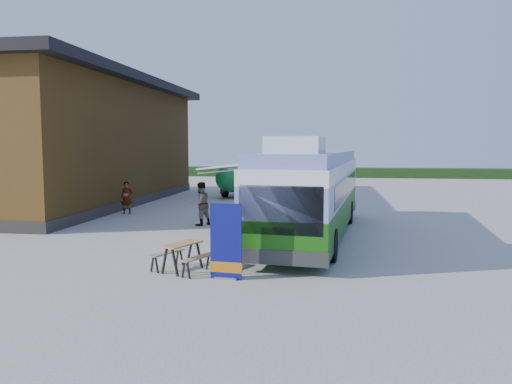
% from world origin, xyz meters
% --- Properties ---
extents(ground, '(100.00, 100.00, 0.00)m').
position_xyz_m(ground, '(0.00, 0.00, 0.00)').
color(ground, '#BCB7AD').
rests_on(ground, ground).
extents(barn, '(9.60, 21.20, 7.50)m').
position_xyz_m(barn, '(-10.50, 10.00, 3.59)').
color(barn, brown).
rests_on(barn, ground).
extents(hedge, '(40.00, 3.00, 1.00)m').
position_xyz_m(hedge, '(8.00, 38.00, 0.50)').
color(hedge, '#264419').
rests_on(hedge, ground).
extents(bus, '(3.82, 12.43, 3.76)m').
position_xyz_m(bus, '(3.88, 1.08, 1.80)').
color(bus, '#1D7613').
rests_on(bus, ground).
extents(awning, '(3.10, 4.54, 0.53)m').
position_xyz_m(awning, '(1.62, 0.79, 2.74)').
color(awning, white).
rests_on(awning, ground).
extents(banner, '(0.87, 0.24, 2.00)m').
position_xyz_m(banner, '(1.90, -5.39, 0.82)').
color(banner, navy).
rests_on(banner, ground).
extents(picnic_table, '(1.77, 1.69, 0.79)m').
position_xyz_m(picnic_table, '(0.53, -4.76, 0.59)').
color(picnic_table, '#AB8250').
rests_on(picnic_table, ground).
extents(person_a, '(0.67, 0.50, 1.67)m').
position_xyz_m(person_a, '(-5.70, 6.06, 0.83)').
color(person_a, '#999999').
rests_on(person_a, ground).
extents(person_b, '(1.15, 1.17, 1.90)m').
position_xyz_m(person_b, '(-1.04, 3.12, 0.95)').
color(person_b, '#999999').
rests_on(person_b, ground).
extents(slurry_tanker, '(2.79, 5.92, 2.24)m').
position_xyz_m(slurry_tanker, '(-1.53, 15.92, 1.29)').
color(slurry_tanker, '#177E31').
rests_on(slurry_tanker, ground).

